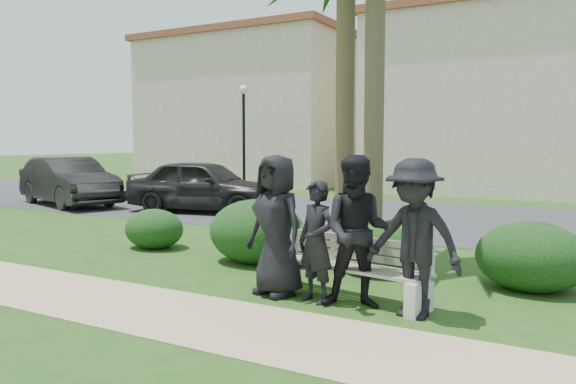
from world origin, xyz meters
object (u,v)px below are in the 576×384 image
car_a (204,186)px  car_b (69,181)px  man_b (316,242)px  man_c (359,232)px  park_bench (346,272)px  man_d (414,238)px  man_a (276,225)px  street_lamp (244,119)px

car_a → car_b: size_ratio=0.96×
man_b → man_c: man_c is taller
park_bench → man_c: size_ratio=1.23×
man_d → car_a: 10.53m
man_a → man_c: 1.16m
park_bench → man_d: 1.17m
man_b → man_c: (0.55, 0.05, 0.16)m
man_a → man_d: bearing=16.1°
car_b → car_a: bearing=-64.1°
car_a → street_lamp: bearing=12.9°
park_bench → man_a: man_a is taller
car_a → man_a: bearing=-146.9°
park_bench → street_lamp: bearing=137.9°
street_lamp → park_bench: bearing=-51.4°
car_a → car_b: car_b is taller
man_a → park_bench: bearing=34.9°
man_a → car_b: (-11.22, 5.92, -0.16)m
park_bench → car_a: bearing=148.0°
street_lamp → car_a: 6.79m
man_c → man_d: (0.69, -0.05, -0.01)m
man_c → man_d: 0.70m
man_c → man_d: man_c is taller
street_lamp → man_b: (9.49, -12.54, -2.18)m
park_bench → man_d: man_d is taller
car_b → park_bench: bearing=-97.0°
man_b → street_lamp: bearing=146.8°
man_b → man_d: size_ratio=0.84×
man_d → street_lamp: bearing=142.5°
man_b → man_d: bearing=19.7°
man_b → man_c: bearing=24.5°
man_b → man_c: size_ratio=0.83×
man_d → car_b: 14.37m
street_lamp → man_a: bearing=-54.6°
man_a → man_b: 0.63m
man_b → man_d: man_d is taller
car_b → man_c: bearing=-97.6°
park_bench → man_d: bearing=-8.8°
man_b → car_a: size_ratio=0.34×
street_lamp → man_d: (10.73, -12.54, -2.03)m
man_c → car_a: size_ratio=0.41×
street_lamp → man_a: (8.88, -12.50, -2.02)m
park_bench → car_b: size_ratio=0.49×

